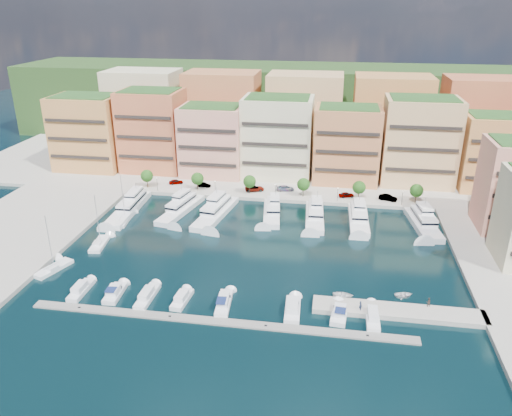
% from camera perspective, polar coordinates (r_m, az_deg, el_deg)
% --- Properties ---
extents(ground, '(400.00, 400.00, 0.00)m').
position_cam_1_polar(ground, '(118.60, 0.31, -4.71)').
color(ground, black).
rests_on(ground, ground).
extents(north_quay, '(220.00, 64.00, 2.00)m').
position_cam_1_polar(north_quay, '(175.54, 3.45, 4.52)').
color(north_quay, '#9E998E').
rests_on(north_quay, ground).
extents(west_quay, '(34.00, 76.00, 2.00)m').
position_cam_1_polar(west_quay, '(135.33, -27.26, -3.80)').
color(west_quay, '#9E998E').
rests_on(west_quay, ground).
extents(hillside, '(240.00, 40.00, 58.00)m').
position_cam_1_polar(hillside, '(221.50, 4.76, 8.33)').
color(hillside, '#233D19').
rests_on(hillside, ground).
extents(south_pontoon, '(72.00, 2.20, 0.35)m').
position_cam_1_polar(south_pontoon, '(93.95, -4.45, -12.89)').
color(south_pontoon, gray).
rests_on(south_pontoon, ground).
extents(finger_pier, '(32.00, 5.00, 2.00)m').
position_cam_1_polar(finger_pier, '(99.49, 15.92, -11.56)').
color(finger_pier, '#9E998E').
rests_on(finger_pier, ground).
extents(apartment_0, '(22.00, 16.50, 24.80)m').
position_cam_1_polar(apartment_0, '(179.41, -18.57, 8.21)').
color(apartment_0, '#D1894C').
rests_on(apartment_0, north_quay).
extents(apartment_1, '(20.00, 16.50, 26.80)m').
position_cam_1_polar(apartment_1, '(172.03, -11.70, 8.68)').
color(apartment_1, '#CC7344').
rests_on(apartment_1, north_quay).
extents(apartment_2, '(20.00, 15.50, 22.80)m').
position_cam_1_polar(apartment_2, '(164.48, -4.96, 7.71)').
color(apartment_2, '#DEA37C').
rests_on(apartment_2, north_quay).
extents(apartment_3, '(22.00, 16.50, 25.80)m').
position_cam_1_polar(apartment_3, '(162.31, 2.48, 8.11)').
color(apartment_3, beige).
rests_on(apartment_3, north_quay).
extents(apartment_4, '(20.00, 15.50, 23.80)m').
position_cam_1_polar(apartment_4, '(159.66, 10.31, 7.15)').
color(apartment_4, '#C37E49').
rests_on(apartment_4, north_quay).
extents(apartment_5, '(22.00, 16.50, 26.80)m').
position_cam_1_polar(apartment_5, '(163.22, 18.14, 7.27)').
color(apartment_5, tan).
rests_on(apartment_5, north_quay).
extents(apartment_6, '(20.00, 15.50, 22.80)m').
position_cam_1_polar(apartment_6, '(166.75, 25.64, 5.75)').
color(apartment_6, '#D1894C').
rests_on(apartment_6, north_quay).
extents(backblock_0, '(26.00, 18.00, 30.00)m').
position_cam_1_polar(backblock_0, '(195.61, -12.58, 10.77)').
color(backblock_0, beige).
rests_on(backblock_0, north_quay).
extents(backblock_1, '(26.00, 18.00, 30.00)m').
position_cam_1_polar(backblock_1, '(186.79, -3.82, 10.71)').
color(backblock_1, '#C37E49').
rests_on(backblock_1, north_quay).
extents(backblock_2, '(26.00, 18.00, 30.00)m').
position_cam_1_polar(backblock_2, '(182.54, 5.56, 10.37)').
color(backblock_2, tan).
rests_on(backblock_2, north_quay).
extents(backblock_3, '(26.00, 18.00, 30.00)m').
position_cam_1_polar(backblock_3, '(183.17, 15.09, 9.75)').
color(backblock_3, '#D1894C').
rests_on(backblock_3, north_quay).
extents(backblock_4, '(26.00, 18.00, 30.00)m').
position_cam_1_polar(backblock_4, '(188.62, 24.28, 8.90)').
color(backblock_4, '#CC7344').
rests_on(backblock_4, north_quay).
extents(tree_0, '(3.80, 3.80, 5.65)m').
position_cam_1_polar(tree_0, '(156.72, -12.37, 3.60)').
color(tree_0, '#473323').
rests_on(tree_0, north_quay).
extents(tree_1, '(3.80, 3.80, 5.65)m').
position_cam_1_polar(tree_1, '(151.72, -6.71, 3.35)').
color(tree_1, '#473323').
rests_on(tree_1, north_quay).
extents(tree_2, '(3.80, 3.80, 5.65)m').
position_cam_1_polar(tree_2, '(148.29, -0.74, 3.05)').
color(tree_2, '#473323').
rests_on(tree_2, north_quay).
extents(tree_3, '(3.80, 3.80, 5.65)m').
position_cam_1_polar(tree_3, '(146.53, 5.44, 2.70)').
color(tree_3, '#473323').
rests_on(tree_3, north_quay).
extents(tree_4, '(3.80, 3.80, 5.65)m').
position_cam_1_polar(tree_4, '(146.51, 11.70, 2.31)').
color(tree_4, '#473323').
rests_on(tree_4, north_quay).
extents(tree_5, '(3.80, 3.80, 5.65)m').
position_cam_1_polar(tree_5, '(148.23, 17.87, 1.90)').
color(tree_5, '#473323').
rests_on(tree_5, north_quay).
extents(lamppost_0, '(0.30, 0.30, 4.20)m').
position_cam_1_polar(lamppost_0, '(153.60, -11.25, 2.94)').
color(lamppost_0, black).
rests_on(lamppost_0, north_quay).
extents(lamppost_1, '(0.30, 0.30, 4.20)m').
position_cam_1_polar(lamppost_1, '(148.45, -4.70, 2.61)').
color(lamppost_1, black).
rests_on(lamppost_1, north_quay).
extents(lamppost_2, '(0.30, 0.30, 4.20)m').
position_cam_1_polar(lamppost_2, '(145.36, 2.22, 2.23)').
color(lamppost_2, black).
rests_on(lamppost_2, north_quay).
extents(lamppost_3, '(0.30, 0.30, 4.20)m').
position_cam_1_polar(lamppost_3, '(144.47, 9.32, 1.81)').
color(lamppost_3, black).
rests_on(lamppost_3, north_quay).
extents(lamppost_4, '(0.30, 0.30, 4.20)m').
position_cam_1_polar(lamppost_4, '(145.82, 16.40, 1.36)').
color(lamppost_4, black).
rests_on(lamppost_4, north_quay).
extents(yacht_0, '(5.77, 25.14, 7.30)m').
position_cam_1_polar(yacht_0, '(143.95, -14.24, 0.19)').
color(yacht_0, white).
rests_on(yacht_0, ground).
extents(yacht_1, '(8.49, 21.96, 7.30)m').
position_cam_1_polar(yacht_1, '(140.34, -8.50, 0.02)').
color(yacht_1, white).
rests_on(yacht_1, ground).
extents(yacht_2, '(8.52, 23.61, 7.30)m').
position_cam_1_polar(yacht_2, '(137.11, -4.56, -0.30)').
color(yacht_2, white).
rests_on(yacht_2, ground).
extents(yacht_3, '(6.44, 18.40, 7.30)m').
position_cam_1_polar(yacht_3, '(136.64, 1.84, -0.31)').
color(yacht_3, white).
rests_on(yacht_3, ground).
extents(yacht_4, '(5.85, 20.02, 7.30)m').
position_cam_1_polar(yacht_4, '(135.05, 6.73, -0.81)').
color(yacht_4, white).
rests_on(yacht_4, ground).
extents(yacht_5, '(5.26, 19.55, 7.30)m').
position_cam_1_polar(yacht_5, '(135.34, 11.63, -1.03)').
color(yacht_5, white).
rests_on(yacht_5, ground).
extents(yacht_6, '(7.81, 20.50, 7.30)m').
position_cam_1_polar(yacht_6, '(137.03, 18.53, -1.48)').
color(yacht_6, white).
rests_on(yacht_6, ground).
extents(cruiser_0, '(2.39, 8.02, 2.55)m').
position_cam_1_polar(cruiser_0, '(107.69, -19.39, -8.86)').
color(cruiser_0, white).
rests_on(cruiser_0, ground).
extents(cruiser_1, '(3.16, 7.35, 2.66)m').
position_cam_1_polar(cruiser_1, '(104.60, -15.85, -9.36)').
color(cruiser_1, white).
rests_on(cruiser_1, ground).
extents(cruiser_2, '(2.51, 9.15, 2.55)m').
position_cam_1_polar(cruiser_2, '(102.11, -12.32, -9.84)').
color(cruiser_2, white).
rests_on(cruiser_2, ground).
extents(cruiser_3, '(2.93, 7.29, 2.55)m').
position_cam_1_polar(cruiser_3, '(99.95, -8.46, -10.30)').
color(cruiser_3, white).
rests_on(cruiser_3, ground).
extents(cruiser_4, '(3.22, 9.02, 2.66)m').
position_cam_1_polar(cruiser_4, '(97.92, -3.70, -10.82)').
color(cruiser_4, white).
rests_on(cruiser_4, ground).
extents(cruiser_6, '(3.15, 8.52, 2.55)m').
position_cam_1_polar(cruiser_6, '(96.25, 4.20, -11.51)').
color(cruiser_6, white).
rests_on(cruiser_6, ground).
extents(cruiser_7, '(3.40, 7.37, 2.66)m').
position_cam_1_polar(cruiser_7, '(96.10, 9.49, -11.84)').
color(cruiser_7, white).
rests_on(cruiser_7, ground).
extents(cruiser_8, '(2.43, 8.83, 2.55)m').
position_cam_1_polar(cruiser_8, '(96.48, 13.16, -12.04)').
color(cruiser_8, white).
rests_on(cruiser_8, ground).
extents(sailboat_0, '(5.64, 9.45, 13.20)m').
position_cam_1_polar(sailboat_0, '(118.21, -22.14, -6.47)').
color(sailboat_0, white).
rests_on(sailboat_0, ground).
extents(sailboat_2, '(3.84, 9.97, 13.20)m').
position_cam_1_polar(sailboat_2, '(137.67, -14.84, -1.33)').
color(sailboat_2, white).
rests_on(sailboat_2, ground).
extents(sailboat_1, '(3.95, 8.95, 13.20)m').
position_cam_1_polar(sailboat_1, '(125.82, -17.45, -3.99)').
color(sailboat_1, white).
rests_on(sailboat_1, ground).
extents(tender_0, '(4.09, 2.95, 0.84)m').
position_cam_1_polar(tender_0, '(101.93, 9.93, -9.78)').
color(tender_0, silver).
rests_on(tender_0, ground).
extents(tender_2, '(4.29, 3.64, 0.76)m').
position_cam_1_polar(tender_2, '(104.82, 16.55, -9.49)').
color(tender_2, silver).
rests_on(tender_2, ground).
extents(car_0, '(4.74, 3.42, 1.50)m').
position_cam_1_polar(car_0, '(159.09, -9.13, 2.99)').
color(car_0, gray).
rests_on(car_0, north_quay).
extents(car_1, '(4.22, 1.81, 1.35)m').
position_cam_1_polar(car_1, '(155.29, -5.96, 2.64)').
color(car_1, gray).
rests_on(car_1, north_quay).
extents(car_2, '(6.35, 4.26, 1.62)m').
position_cam_1_polar(car_2, '(151.17, -0.16, 2.25)').
color(car_2, gray).
rests_on(car_2, north_quay).
extents(car_3, '(5.76, 3.45, 1.56)m').
position_cam_1_polar(car_3, '(151.66, 3.36, 2.27)').
color(car_3, gray).
rests_on(car_3, north_quay).
extents(car_4, '(4.76, 3.06, 1.51)m').
position_cam_1_polar(car_4, '(148.80, 10.29, 1.51)').
color(car_4, gray).
rests_on(car_4, north_quay).
extents(car_5, '(5.50, 3.39, 1.71)m').
position_cam_1_polar(car_5, '(148.85, 14.84, 1.15)').
color(car_5, gray).
rests_on(car_5, north_quay).
extents(person_0, '(0.77, 0.83, 1.91)m').
position_cam_1_polar(person_0, '(96.62, 11.85, -10.85)').
color(person_0, '#222D45').
rests_on(person_0, finger_pier).
extents(person_1, '(1.02, 0.87, 1.82)m').
position_cam_1_polar(person_1, '(101.05, 19.10, -10.12)').
color(person_1, '#4C372E').
rests_on(person_1, finger_pier).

